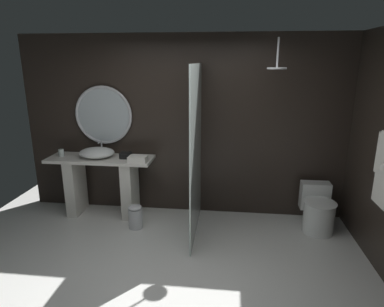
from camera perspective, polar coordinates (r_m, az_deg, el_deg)
ground_plane at (r=3.66m, az=-5.42°, el=-21.93°), size 5.76×5.76×0.00m
back_wall_panel at (r=4.86m, az=-1.19°, el=4.66°), size 4.80×0.10×2.60m
vanity_counter at (r=5.08m, az=-15.19°, el=-4.58°), size 1.52×0.50×0.88m
vessel_sink at (r=4.97m, az=-16.05°, el=0.14°), size 0.51×0.42×0.21m
tumbler_cup at (r=5.21m, az=-21.57°, el=0.13°), size 0.08×0.08×0.10m
tissue_box at (r=4.84m, az=-11.33°, el=-0.32°), size 0.15×0.13×0.08m
round_wall_mirror at (r=5.05m, az=-14.99°, el=6.38°), size 0.86×0.04×0.86m
shower_glass_panel at (r=4.22m, az=0.68°, el=0.14°), size 0.02×1.27×2.20m
rain_shower_head at (r=4.27m, az=14.40°, el=14.40°), size 0.23×0.23×0.37m
toilet at (r=4.86m, az=20.79°, el=-9.14°), size 0.42×0.62×0.60m
waste_bin at (r=4.70m, az=-9.70°, el=-10.62°), size 0.19×0.19×0.33m
folded_hand_towel at (r=4.63m, az=-9.32°, el=-0.96°), size 0.25×0.18×0.08m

